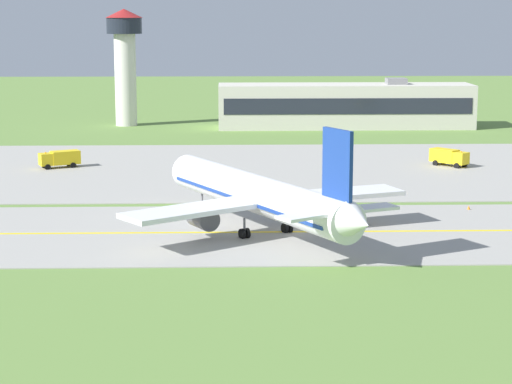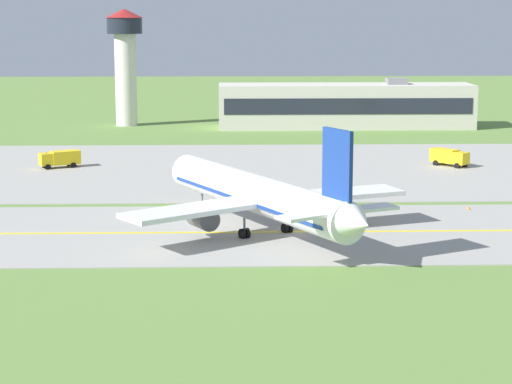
# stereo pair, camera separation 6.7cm
# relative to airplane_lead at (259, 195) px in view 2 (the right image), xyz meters

# --- Properties ---
(ground_plane) EXTENTS (500.00, 500.00, 0.00)m
(ground_plane) POSITION_rel_airplane_lead_xyz_m (3.82, 0.03, -4.13)
(ground_plane) COLOR olive
(taxiway_strip) EXTENTS (240.00, 28.00, 0.10)m
(taxiway_strip) POSITION_rel_airplane_lead_xyz_m (3.82, 0.03, -4.08)
(taxiway_strip) COLOR #9E9B93
(taxiway_strip) RESTS_ON ground
(apron_pad) EXTENTS (140.00, 52.00, 0.10)m
(apron_pad) POSITION_rel_airplane_lead_xyz_m (13.82, 42.03, -4.08)
(apron_pad) COLOR #9E9B93
(apron_pad) RESTS_ON ground
(taxiway_centreline) EXTENTS (220.00, 0.60, 0.01)m
(taxiway_centreline) POSITION_rel_airplane_lead_xyz_m (3.82, 0.03, -4.03)
(taxiway_centreline) COLOR yellow
(taxiway_centreline) RESTS_ON taxiway_strip
(airplane_lead) EXTENTS (30.35, 36.55, 12.70)m
(airplane_lead) POSITION_rel_airplane_lead_xyz_m (0.00, 0.00, 0.00)
(airplane_lead) COLOR white
(airplane_lead) RESTS_ON ground
(service_truck_fuel) EXTENTS (6.30, 4.41, 2.60)m
(service_truck_fuel) POSITION_rel_airplane_lead_xyz_m (-28.54, 43.79, -2.60)
(service_truck_fuel) COLOR yellow
(service_truck_fuel) RESTS_ON ground
(service_truck_catering) EXTENTS (5.55, 5.82, 2.60)m
(service_truck_catering) POSITION_rel_airplane_lead_xyz_m (30.35, 43.76, -2.60)
(service_truck_catering) COLOR yellow
(service_truck_catering) RESTS_ON ground
(terminal_building) EXTENTS (51.22, 10.65, 9.97)m
(terminal_building) POSITION_rel_airplane_lead_xyz_m (20.56, 93.86, 0.28)
(terminal_building) COLOR beige
(terminal_building) RESTS_ON ground
(control_tower) EXTENTS (7.60, 7.60, 23.75)m
(control_tower) POSITION_rel_airplane_lead_xyz_m (-24.24, 98.86, 10.33)
(control_tower) COLOR silver
(control_tower) RESTS_ON ground
(traffic_cone_mid_edge) EXTENTS (0.44, 0.44, 0.60)m
(traffic_cone_mid_edge) POSITION_rel_airplane_lead_xyz_m (25.33, 11.17, -3.83)
(traffic_cone_mid_edge) COLOR orange
(traffic_cone_mid_edge) RESTS_ON ground
(traffic_cone_far_edge) EXTENTS (0.44, 0.44, 0.60)m
(traffic_cone_far_edge) POSITION_rel_airplane_lead_xyz_m (11.48, 13.19, -3.83)
(traffic_cone_far_edge) COLOR orange
(traffic_cone_far_edge) RESTS_ON ground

